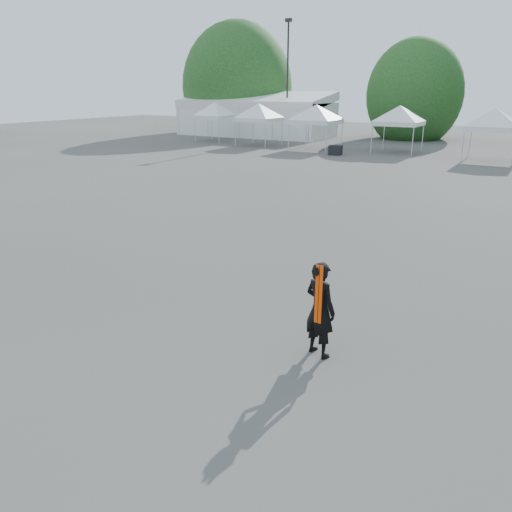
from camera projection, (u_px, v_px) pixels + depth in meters
The scene contains 12 objects.
ground at pixel (302, 314), 10.45m from camera, with size 120.00×120.00×0.00m, color #474442.
marquee at pixel (255, 115), 48.98m from camera, with size 15.00×6.25×4.23m.
light_pole_west at pixel (288, 73), 45.01m from camera, with size 0.60×0.25×10.30m.
tree_far_w at pixel (237, 88), 52.54m from camera, with size 4.80×4.80×7.30m.
tree_mid_w at pixel (414, 95), 45.65m from camera, with size 4.16×4.16×6.33m.
tent_a at pixel (215, 105), 43.68m from camera, with size 3.89×3.89×3.88m.
tent_b at pixel (259, 107), 40.26m from camera, with size 4.24×4.24×3.88m.
tent_c at pixel (317, 108), 37.67m from camera, with size 4.62×4.62×3.88m.
tent_d at pixel (400, 109), 35.86m from camera, with size 4.44×4.44×3.88m.
tent_e at pixel (495, 112), 31.33m from camera, with size 4.40×4.40×3.88m.
man at pixel (320, 309), 8.62m from camera, with size 0.74×0.61×1.74m.
crate_west at pixel (335, 150), 35.24m from camera, with size 0.87×0.68×0.68m, color black.
Camera 1 is at (4.02, -8.67, 4.50)m, focal length 35.00 mm.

